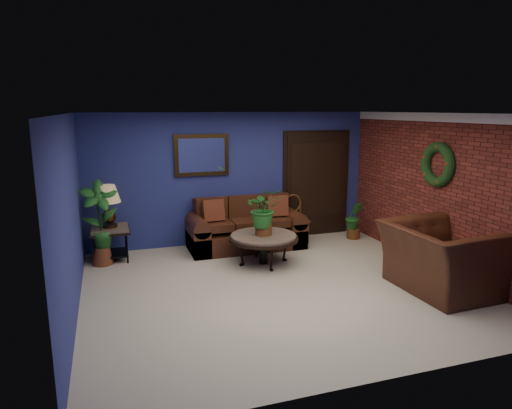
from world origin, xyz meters
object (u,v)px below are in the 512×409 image
object	(u,v)px
coffee_table	(264,238)
table_lamp	(108,201)
side_chair	(295,215)
armchair	(441,258)
end_table	(110,235)
sofa	(245,231)

from	to	relation	value
coffee_table	table_lamp	xyz separation A→B (m)	(-2.43, 0.98, 0.60)
table_lamp	side_chair	bearing A→B (deg)	1.13
armchair	end_table	bearing A→B (deg)	55.35
end_table	side_chair	xyz separation A→B (m)	(3.45, 0.07, 0.07)
end_table	table_lamp	xyz separation A→B (m)	(-0.00, 0.00, 0.59)
coffee_table	end_table	distance (m)	2.62
sofa	table_lamp	size ratio (longest dim) A/B	3.03
sofa	coffee_table	world-z (taller)	sofa
sofa	armchair	xyz separation A→B (m)	(2.04, -2.90, 0.17)
sofa	armchair	bearing A→B (deg)	-54.90
end_table	side_chair	world-z (taller)	side_chair
sofa	end_table	distance (m)	2.42
sofa	table_lamp	bearing A→B (deg)	-179.28
sofa	table_lamp	distance (m)	2.52
sofa	armchair	distance (m)	3.55
sofa	side_chair	xyz separation A→B (m)	(1.04, 0.04, 0.21)
side_chair	armchair	xyz separation A→B (m)	(1.00, -2.94, -0.04)
table_lamp	end_table	bearing A→B (deg)	-45.00
table_lamp	coffee_table	bearing A→B (deg)	-22.00
table_lamp	armchair	xyz separation A→B (m)	(4.45, -2.87, -0.56)
coffee_table	table_lamp	world-z (taller)	table_lamp
table_lamp	side_chair	distance (m)	3.49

